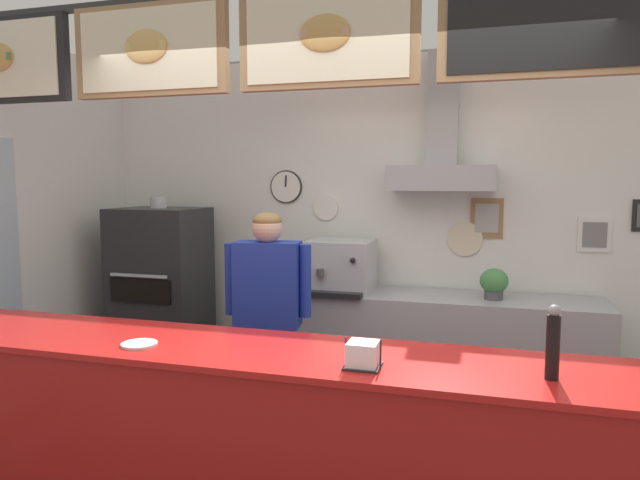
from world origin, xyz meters
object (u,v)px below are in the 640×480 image
Objects in this scene: espresso_machine at (341,266)px; napkin_holder at (363,355)px; condiment_plate at (139,344)px; pepper_grinder at (553,343)px; potted_rosemary at (306,272)px; shop_worker at (268,322)px; potted_sage at (494,283)px; pizza_oven at (161,298)px.

espresso_machine is 2.33m from napkin_holder.
pepper_grinder is (1.84, 0.05, 0.14)m from condiment_plate.
potted_rosemary reaches higher than condiment_plate.
potted_rosemary is 2.27m from condiment_plate.
potted_sage is (1.48, 0.96, 0.18)m from shop_worker.
potted_rosemary is at bearing -95.02° from shop_worker.
shop_worker is 1.28m from condiment_plate.
potted_sage is at bearing 53.52° from condiment_plate.
potted_rosemary is at bearing 127.99° from pepper_grinder.
napkin_holder is at bearing -174.90° from pepper_grinder.
napkin_holder is at bearing 118.49° from shop_worker.
potted_sage is at bearing 95.28° from pepper_grinder.
pizza_oven is 7.09× the size of potted_rosemary.
pizza_oven is 9.96× the size of condiment_plate.
pepper_grinder is (3.00, -2.00, 0.40)m from pizza_oven.
potted_rosemary and potted_sage have the same top height.
napkin_holder is at bearing -103.80° from potted_sage.
condiment_plate is 1.09m from napkin_holder.
shop_worker is 5.40× the size of pepper_grinder.
potted_rosemary is (-0.05, 1.00, 0.19)m from shop_worker.
pizza_oven reaches higher than shop_worker.
condiment_plate is 0.57× the size of pepper_grinder.
condiment_plate is 1.84m from pepper_grinder.
shop_worker is 6.79× the size of potted_rosemary.
espresso_machine is at bearing 106.54° from napkin_holder.
espresso_machine is 3.56× the size of napkin_holder.
shop_worker is at bearing 126.22° from napkin_holder.
potted_sage is 2.30m from napkin_holder.
shop_worker is at bearing 82.78° from condiment_plate.
shop_worker is (1.32, -0.79, 0.08)m from pizza_oven.
condiment_plate is at bearing 75.05° from shop_worker.
espresso_machine is at bearing -113.43° from shop_worker.
condiment_plate is at bearing -60.48° from pizza_oven.
pepper_grinder reaches higher than napkin_holder.
potted_rosemary is at bearing 171.60° from espresso_machine.
potted_rosemary is 2.81m from pepper_grinder.
potted_rosemary is 1.52× the size of napkin_holder.
pepper_grinder is 0.76m from napkin_holder.
potted_sage is at bearing -1.79° from potted_rosemary.
pizza_oven is 1.63m from espresso_machine.
napkin_holder is (-0.75, -0.07, -0.10)m from pepper_grinder.
potted_sage is (1.21, -0.00, -0.08)m from espresso_machine.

